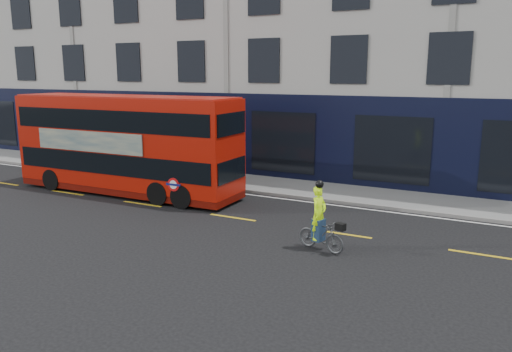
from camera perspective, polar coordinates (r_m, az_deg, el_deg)
The scene contains 8 objects.
ground at distance 18.64m, azimuth -15.80°, elevation -4.16°, with size 120.00×120.00×0.00m, color black.
pavement at distance 23.63m, azimuth -5.09°, elevation -0.29°, with size 60.00×3.00×0.12m, color gray.
kerb at distance 22.41m, azimuth -7.13°, elevation -0.98°, with size 60.00×0.12×0.13m, color gray.
building_terrace at distance 28.88m, azimuth 1.75°, elevation 16.75°, with size 50.00×10.07×15.00m.
road_edge_line at distance 22.18m, azimuth -7.56°, elevation -1.29°, with size 58.00×0.10×0.01m, color silver.
lane_dashes at distance 19.72m, azimuth -12.84°, elevation -3.13°, with size 58.00×0.12×0.01m, color gold, non-canonical shape.
bus at distance 21.28m, azimuth -14.59°, elevation 3.56°, with size 10.09×2.45×4.05m.
cyclist at distance 14.26m, azimuth 7.36°, elevation -5.81°, with size 1.56×0.80×2.03m.
Camera 1 is at (12.37, -13.03, 4.96)m, focal length 35.00 mm.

